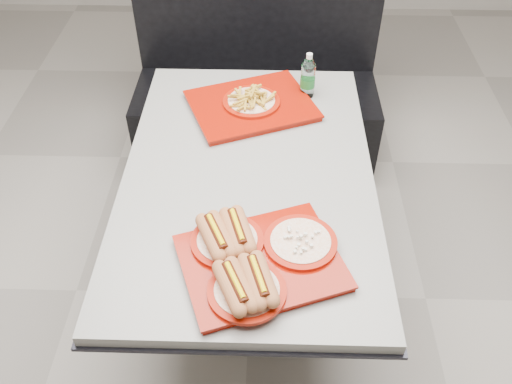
{
  "coord_description": "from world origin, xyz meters",
  "views": [
    {
      "loc": [
        0.07,
        -1.48,
        2.04
      ],
      "look_at": [
        0.03,
        -0.19,
        0.83
      ],
      "focal_mm": 38.0,
      "sensor_mm": 36.0,
      "label": 1
    }
  ],
  "objects_px": {
    "booth_bench": "(257,88)",
    "tray_far": "(251,103)",
    "water_bottle": "(308,78)",
    "tray_near": "(255,258)",
    "diner_table": "(249,204)"
  },
  "relations": [
    {
      "from": "booth_bench",
      "to": "tray_far",
      "type": "bearing_deg",
      "value": -90.17
    },
    {
      "from": "tray_near",
      "to": "water_bottle",
      "type": "height_order",
      "value": "water_bottle"
    },
    {
      "from": "tray_far",
      "to": "diner_table",
      "type": "bearing_deg",
      "value": -89.7
    },
    {
      "from": "water_bottle",
      "to": "diner_table",
      "type": "bearing_deg",
      "value": -114.73
    },
    {
      "from": "tray_near",
      "to": "tray_far",
      "type": "bearing_deg",
      "value": 92.61
    },
    {
      "from": "diner_table",
      "to": "tray_far",
      "type": "relative_size",
      "value": 2.4
    },
    {
      "from": "diner_table",
      "to": "water_bottle",
      "type": "bearing_deg",
      "value": 65.27
    },
    {
      "from": "tray_far",
      "to": "tray_near",
      "type": "bearing_deg",
      "value": -87.39
    },
    {
      "from": "booth_bench",
      "to": "diner_table",
      "type": "bearing_deg",
      "value": -90.0
    },
    {
      "from": "diner_table",
      "to": "water_bottle",
      "type": "relative_size",
      "value": 7.22
    },
    {
      "from": "diner_table",
      "to": "tray_far",
      "type": "bearing_deg",
      "value": 90.3
    },
    {
      "from": "tray_near",
      "to": "water_bottle",
      "type": "distance_m",
      "value": 0.96
    },
    {
      "from": "diner_table",
      "to": "tray_near",
      "type": "distance_m",
      "value": 0.48
    },
    {
      "from": "tray_far",
      "to": "water_bottle",
      "type": "bearing_deg",
      "value": 24.61
    },
    {
      "from": "diner_table",
      "to": "tray_near",
      "type": "height_order",
      "value": "tray_near"
    }
  ]
}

